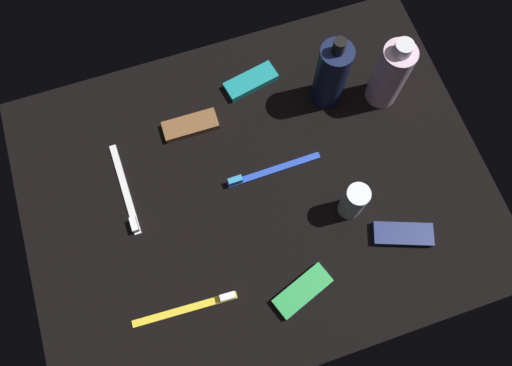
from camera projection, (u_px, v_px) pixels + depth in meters
ground_plane at (256, 189)px, 87.57cm from camera, size 84.00×64.00×1.20cm
lotion_bottle at (331, 75)px, 85.64cm from camera, size 5.88×5.88×17.82cm
bodywash_bottle at (390, 74)px, 85.85cm from camera, size 6.00×6.00×16.67cm
deodorant_stick at (354, 202)px, 81.30cm from camera, size 4.02×4.02×9.42cm
toothbrush_white at (126, 194)px, 86.04cm from camera, size 1.70×18.03×2.10cm
toothbrush_blue at (268, 171)px, 87.41cm from camera, size 18.01×1.44×2.10cm
toothbrush_yellow at (191, 307)px, 79.76cm from camera, size 18.04×2.09×2.10cm
snack_bar_teal at (251, 81)px, 93.13cm from camera, size 10.99×6.01×1.50cm
snack_bar_green at (302, 291)px, 80.47cm from camera, size 11.14×7.33×1.50cm
snack_bar_navy at (403, 234)px, 83.55cm from camera, size 11.14×7.37×1.50cm
snack_bar_brown at (190, 125)px, 90.15cm from camera, size 10.46×4.16×1.50cm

